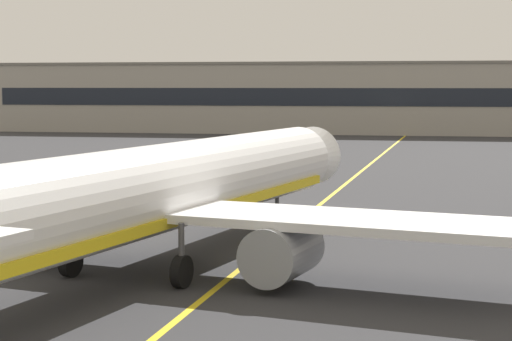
# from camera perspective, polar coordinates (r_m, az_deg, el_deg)

# --- Properties ---
(taxiway_centreline) EXTENTS (8.74, 179.82, 0.01)m
(taxiway_centreline) POSITION_cam_1_polar(r_m,az_deg,el_deg) (52.12, 2.75, -3.27)
(taxiway_centreline) COLOR yellow
(taxiway_centreline) RESTS_ON ground
(airliner_foreground) EXTENTS (32.28, 41.11, 11.65)m
(airliner_foreground) POSITION_cam_1_polar(r_m,az_deg,el_deg) (37.78, -6.96, -1.51)
(airliner_foreground) COLOR white
(airliner_foreground) RESTS_ON ground
(safety_cone_by_nose_gear) EXTENTS (0.44, 0.44, 0.55)m
(safety_cone_by_nose_gear) POSITION_cam_1_polar(r_m,az_deg,el_deg) (52.86, -1.89, -2.87)
(safety_cone_by_nose_gear) COLOR orange
(safety_cone_by_nose_gear) RESTS_ON ground
(terminal_building) EXTENTS (119.63, 12.40, 11.50)m
(terminal_building) POSITION_cam_1_polar(r_m,az_deg,el_deg) (146.38, 5.83, 4.63)
(terminal_building) COLOR #9E998E
(terminal_building) RESTS_ON ground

